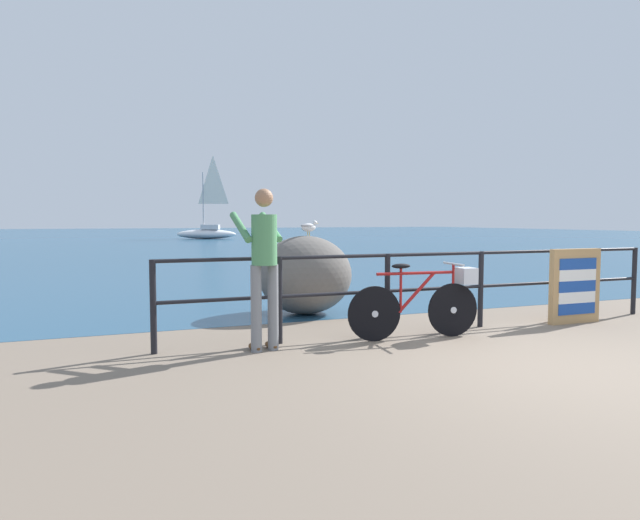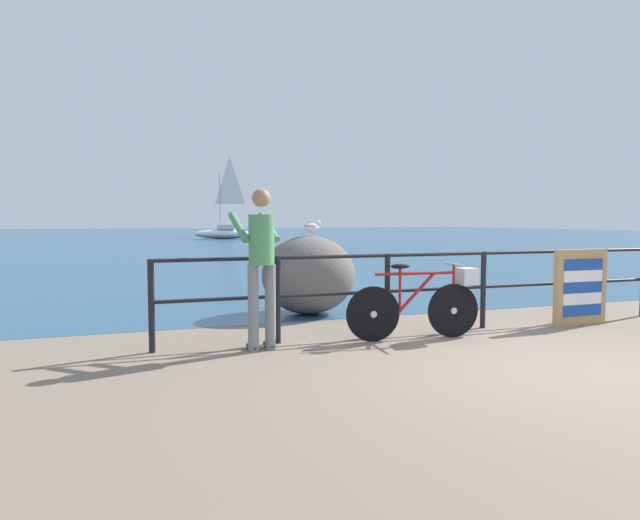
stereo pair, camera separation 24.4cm
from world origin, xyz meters
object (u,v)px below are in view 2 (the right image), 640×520
bicycle (425,301)px  folded_deckchair_stack (580,287)px  breakwater_boulder_main (308,275)px  person_at_railing (261,261)px  seagull (312,227)px  sailboat (224,229)px

bicycle → folded_deckchair_stack: size_ratio=1.63×
bicycle → breakwater_boulder_main: breakwater_boulder_main is taller
person_at_railing → seagull: 2.59m
folded_deckchair_stack → breakwater_boulder_main: size_ratio=0.72×
person_at_railing → folded_deckchair_stack: size_ratio=1.71×
person_at_railing → folded_deckchair_stack: (4.50, 0.02, -0.47)m
folded_deckchair_stack → seagull: size_ratio=3.04×
person_at_railing → folded_deckchair_stack: person_at_railing is taller
person_at_railing → breakwater_boulder_main: size_ratio=1.24×
bicycle → sailboat: (4.23, 36.77, 0.24)m
bicycle → seagull: 2.52m
bicycle → breakwater_boulder_main: (-0.74, 2.24, 0.13)m
seagull → sailboat: sailboat is taller
folded_deckchair_stack → seagull: bearing=145.5°
person_at_railing → folded_deckchair_stack: bearing=-96.7°
folded_deckchair_stack → seagull: (-3.15, 2.16, 0.82)m
bicycle → person_at_railing: bearing=-177.1°
breakwater_boulder_main → sailboat: sailboat is taller
person_at_railing → breakwater_boulder_main: person_at_railing is taller
person_at_railing → seagull: person_at_railing is taller
breakwater_boulder_main → seagull: seagull is taller
sailboat → breakwater_boulder_main: bearing=104.5°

